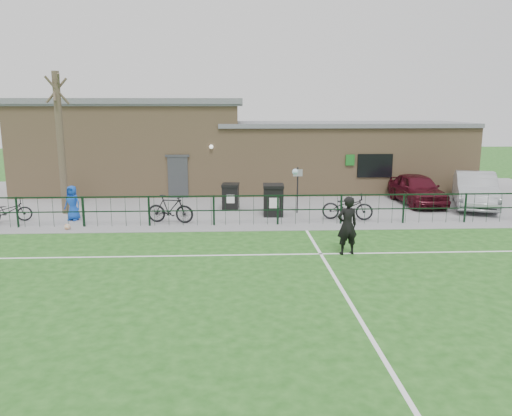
{
  "coord_description": "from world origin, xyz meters",
  "views": [
    {
      "loc": [
        -0.77,
        -11.03,
        4.6
      ],
      "look_at": [
        0.0,
        5.0,
        1.3
      ],
      "focal_mm": 35.0,
      "sensor_mm": 36.0,
      "label": 1
    }
  ],
  "objects_px": {
    "wheelie_bin_left": "(231,197)",
    "bicycle_c": "(8,211)",
    "spectator_child": "(73,203)",
    "car_maroon": "(417,189)",
    "bicycle_e": "(347,207)",
    "bicycle_d": "(170,209)",
    "bare_tree": "(61,144)",
    "ball_ground": "(67,227)",
    "wheelie_bin_right": "(273,201)",
    "sign_post": "(297,190)",
    "car_silver": "(475,190)"
  },
  "relations": [
    {
      "from": "wheelie_bin_left",
      "to": "bicycle_c",
      "type": "relative_size",
      "value": 0.61
    },
    {
      "from": "wheelie_bin_left",
      "to": "spectator_child",
      "type": "xyz_separation_m",
      "value": [
        -6.4,
        -1.93,
        0.18
      ]
    },
    {
      "from": "car_maroon",
      "to": "bicycle_e",
      "type": "relative_size",
      "value": 2.06
    },
    {
      "from": "bicycle_d",
      "to": "bare_tree",
      "type": "bearing_deg",
      "value": 77.57
    },
    {
      "from": "bare_tree",
      "to": "ball_ground",
      "type": "xyz_separation_m",
      "value": [
        1.0,
        -2.96,
        -2.88
      ]
    },
    {
      "from": "wheelie_bin_right",
      "to": "sign_post",
      "type": "xyz_separation_m",
      "value": [
        1.08,
        0.43,
        0.38
      ]
    },
    {
      "from": "bicycle_c",
      "to": "bare_tree",
      "type": "bearing_deg",
      "value": -70.79
    },
    {
      "from": "wheelie_bin_right",
      "to": "sign_post",
      "type": "bearing_deg",
      "value": 24.42
    },
    {
      "from": "car_maroon",
      "to": "bicycle_e",
      "type": "height_order",
      "value": "car_maroon"
    },
    {
      "from": "wheelie_bin_left",
      "to": "car_silver",
      "type": "bearing_deg",
      "value": 4.88
    },
    {
      "from": "sign_post",
      "to": "car_silver",
      "type": "distance_m",
      "value": 8.38
    },
    {
      "from": "bare_tree",
      "to": "bicycle_c",
      "type": "xyz_separation_m",
      "value": [
        -1.71,
        -1.64,
        -2.52
      ]
    },
    {
      "from": "car_maroon",
      "to": "car_silver",
      "type": "bearing_deg",
      "value": -19.89
    },
    {
      "from": "car_silver",
      "to": "spectator_child",
      "type": "bearing_deg",
      "value": -153.36
    },
    {
      "from": "car_maroon",
      "to": "ball_ground",
      "type": "height_order",
      "value": "car_maroon"
    },
    {
      "from": "bare_tree",
      "to": "bicycle_d",
      "type": "xyz_separation_m",
      "value": [
        4.76,
        -2.02,
        -2.42
      ]
    },
    {
      "from": "wheelie_bin_right",
      "to": "sign_post",
      "type": "distance_m",
      "value": 1.22
    },
    {
      "from": "bicycle_e",
      "to": "spectator_child",
      "type": "bearing_deg",
      "value": 99.07
    },
    {
      "from": "car_maroon",
      "to": "bicycle_d",
      "type": "bearing_deg",
      "value": -165.27
    },
    {
      "from": "bare_tree",
      "to": "car_maroon",
      "type": "distance_m",
      "value": 16.17
    },
    {
      "from": "bicycle_d",
      "to": "ball_ground",
      "type": "bearing_deg",
      "value": 114.57
    },
    {
      "from": "wheelie_bin_right",
      "to": "bicycle_e",
      "type": "distance_m",
      "value": 3.12
    },
    {
      "from": "wheelie_bin_right",
      "to": "bicycle_d",
      "type": "bearing_deg",
      "value": -161.4
    },
    {
      "from": "wheelie_bin_right",
      "to": "spectator_child",
      "type": "xyz_separation_m",
      "value": [
        -8.21,
        -0.53,
        0.09
      ]
    },
    {
      "from": "wheelie_bin_left",
      "to": "bicycle_c",
      "type": "bearing_deg",
      "value": -161.01
    },
    {
      "from": "bicycle_c",
      "to": "bicycle_e",
      "type": "relative_size",
      "value": 0.85
    },
    {
      "from": "wheelie_bin_right",
      "to": "spectator_child",
      "type": "bearing_deg",
      "value": -173.53
    },
    {
      "from": "bare_tree",
      "to": "spectator_child",
      "type": "height_order",
      "value": "bare_tree"
    },
    {
      "from": "wheelie_bin_left",
      "to": "bicycle_e",
      "type": "bearing_deg",
      "value": -21.43
    },
    {
      "from": "sign_post",
      "to": "wheelie_bin_left",
      "type": "bearing_deg",
      "value": 161.45
    },
    {
      "from": "bicycle_d",
      "to": "spectator_child",
      "type": "distance_m",
      "value": 4.07
    },
    {
      "from": "bicycle_c",
      "to": "car_maroon",
      "type": "bearing_deg",
      "value": -104.99
    },
    {
      "from": "bicycle_e",
      "to": "ball_ground",
      "type": "height_order",
      "value": "bicycle_e"
    },
    {
      "from": "car_silver",
      "to": "bare_tree",
      "type": "bearing_deg",
      "value": -157.85
    },
    {
      "from": "sign_post",
      "to": "bicycle_c",
      "type": "bearing_deg",
      "value": -174.01
    },
    {
      "from": "wheelie_bin_left",
      "to": "bicycle_e",
      "type": "distance_m",
      "value": 5.33
    },
    {
      "from": "sign_post",
      "to": "ball_ground",
      "type": "relative_size",
      "value": 8.41
    },
    {
      "from": "spectator_child",
      "to": "ball_ground",
      "type": "distance_m",
      "value": 1.72
    },
    {
      "from": "wheelie_bin_left",
      "to": "bicycle_d",
      "type": "xyz_separation_m",
      "value": [
        -2.39,
        -2.59,
        0.03
      ]
    },
    {
      "from": "sign_post",
      "to": "car_maroon",
      "type": "xyz_separation_m",
      "value": [
        5.92,
        1.73,
        -0.28
      ]
    },
    {
      "from": "sign_post",
      "to": "spectator_child",
      "type": "relative_size",
      "value": 1.41
    },
    {
      "from": "wheelie_bin_left",
      "to": "bare_tree",
      "type": "bearing_deg",
      "value": -170.44
    },
    {
      "from": "car_silver",
      "to": "spectator_child",
      "type": "xyz_separation_m",
      "value": [
        -17.62,
        -1.91,
        -0.08
      ]
    },
    {
      "from": "car_maroon",
      "to": "bicycle_c",
      "type": "distance_m",
      "value": 17.91
    },
    {
      "from": "bare_tree",
      "to": "car_silver",
      "type": "height_order",
      "value": "bare_tree"
    },
    {
      "from": "wheelie_bin_right",
      "to": "bicycle_c",
      "type": "xyz_separation_m",
      "value": [
        -10.67,
        -0.8,
        -0.16
      ]
    },
    {
      "from": "bicycle_c",
      "to": "spectator_child",
      "type": "distance_m",
      "value": 2.48
    },
    {
      "from": "car_maroon",
      "to": "ball_ground",
      "type": "bearing_deg",
      "value": -165.94
    },
    {
      "from": "sign_post",
      "to": "bicycle_d",
      "type": "bearing_deg",
      "value": -162.94
    },
    {
      "from": "bare_tree",
      "to": "wheelie_bin_left",
      "type": "relative_size",
      "value": 5.62
    }
  ]
}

